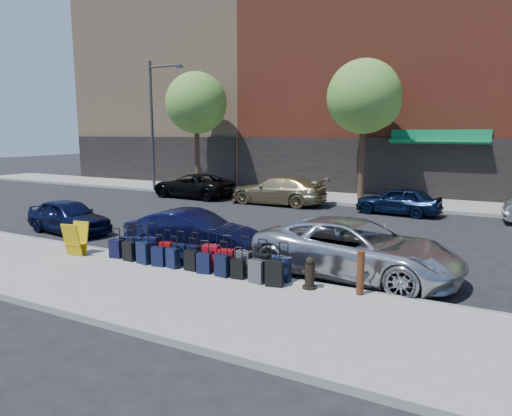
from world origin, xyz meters
The scene contains 41 objects.
ground centered at (0.00, 0.00, 0.00)m, with size 120.00×120.00×0.00m, color black.
sidewalk_near centered at (0.00, -6.50, 0.07)m, with size 60.00×4.00×0.15m, color gray.
sidewalk_far centered at (0.00, 10.00, 0.07)m, with size 60.00×4.00×0.15m, color gray.
curb_near centered at (0.00, -4.48, 0.07)m, with size 60.00×0.08×0.15m, color gray.
curb_far centered at (0.00, 7.98, 0.07)m, with size 60.00×0.08×0.15m, color gray.
building_left centered at (-16.00, 17.98, 7.98)m, with size 15.00×12.12×16.00m.
building_center centered at (0.00, 17.99, 9.98)m, with size 17.00×12.85×20.00m.
tree_left centered at (-9.86, 9.50, 5.41)m, with size 3.80×3.80×7.27m.
tree_center centered at (0.64, 9.50, 5.41)m, with size 3.80×3.80×7.27m.
streetlight centered at (-12.80, 8.80, 4.66)m, with size 2.59×0.18×8.00m.
suitcase_front_0 centered at (-2.44, -4.79, 0.43)m, with size 0.39×0.24×0.89m.
suitcase_front_1 centered at (-1.99, -4.84, 0.45)m, with size 0.41×0.23×0.97m.
suitcase_front_2 centered at (-1.52, -4.79, 0.48)m, with size 0.46×0.28×1.04m.
suitcase_front_3 centered at (-0.98, -4.77, 0.43)m, with size 0.38×0.22×0.91m.
suitcase_front_4 centered at (-0.51, -4.79, 0.44)m, with size 0.40×0.25×0.92m.
suitcase_front_5 centered at (-0.05, -4.79, 0.44)m, with size 0.41×0.26×0.93m.
suitcase_front_6 centered at (0.50, -4.79, 0.48)m, with size 0.46×0.28×1.06m.
suitcase_front_7 centered at (0.95, -4.78, 0.45)m, with size 0.43×0.29×0.96m.
suitcase_front_8 centered at (1.46, -4.78, 0.46)m, with size 0.43×0.26×0.99m.
suitcase_front_9 centered at (1.95, -4.79, 0.45)m, with size 0.41×0.23×0.97m.
suitcase_front_10 centered at (2.50, -4.75, 0.45)m, with size 0.40×0.22×0.96m.
suitcase_back_0 centered at (-2.54, -5.09, 0.42)m, with size 0.38×0.25×0.85m.
suitcase_back_1 centered at (-2.00, -5.13, 0.42)m, with size 0.37×0.22×0.87m.
suitcase_back_2 centered at (-1.44, -5.17, 0.45)m, with size 0.43×0.29×0.96m.
suitcase_back_3 centered at (-0.93, -5.16, 0.42)m, with size 0.39×0.26×0.85m.
suitcase_back_4 centered at (-0.50, -5.12, 0.42)m, with size 0.39×0.27×0.85m.
suitcase_back_5 centered at (0.08, -5.07, 0.42)m, with size 0.37×0.22×0.86m.
suitcase_back_6 centered at (0.50, -5.12, 0.41)m, with size 0.39×0.27×0.84m.
suitcase_back_7 centered at (1.04, -5.12, 0.43)m, with size 0.39×0.26×0.89m.
suitcase_back_8 centered at (1.47, -5.09, 0.39)m, with size 0.35×0.23×0.78m.
suitcase_back_9 centered at (2.03, -5.15, 0.43)m, with size 0.40×0.27×0.90m.
suitcase_back_10 centered at (2.50, -5.17, 0.45)m, with size 0.44×0.30×0.95m.
fire_hydrant centered at (3.28, -4.93, 0.49)m, with size 0.38×0.33×0.74m.
bollard centered at (4.41, -4.79, 0.66)m, with size 0.18×0.18×0.99m.
display_rack centered at (-3.80, -5.40, 0.62)m, with size 0.62×0.66×0.95m.
car_near_0 centered at (-6.99, -2.99, 0.63)m, with size 1.49×3.70×1.26m, color #0B1133.
car_near_1 centered at (-1.17, -3.31, 0.67)m, with size 1.42×4.07×1.34m, color #0C1036.
car_near_2 centered at (3.82, -3.11, 0.74)m, with size 2.45×5.31×1.47m, color silver.
car_far_0 centered at (-8.55, 6.96, 0.68)m, with size 2.27×4.92×1.37m, color black.
car_far_1 centered at (-3.10, 6.87, 0.73)m, with size 2.05×5.05×1.47m, color tan.
car_far_2 centered at (3.00, 6.73, 0.64)m, with size 1.51×3.75×1.28m, color #0B1733.
Camera 1 is at (6.89, -14.35, 3.66)m, focal length 32.00 mm.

